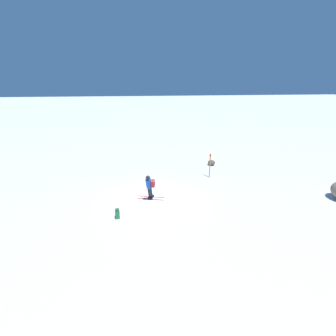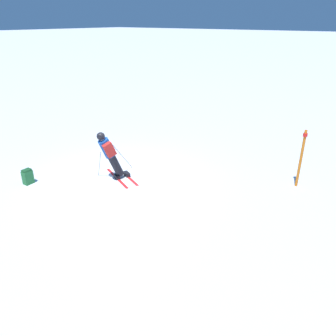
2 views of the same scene
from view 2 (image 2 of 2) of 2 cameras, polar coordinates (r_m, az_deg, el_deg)
The scene contains 4 objects.
ground_plane at distance 11.13m, azimuth -8.12°, elevation -1.64°, with size 300.00×300.00×0.00m, color white.
skier at distance 10.62m, azimuth -10.07°, elevation 2.48°, with size 1.57×1.72×1.73m.
spare_backpack at distance 11.44m, azimuth -23.24°, elevation -1.40°, with size 0.31×0.24×0.50m.
trail_marker at distance 10.84m, azimuth 22.21°, elevation 1.92°, with size 0.13×0.13×1.87m.
Camera 2 is at (6.92, 7.22, 4.87)m, focal length 35.00 mm.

